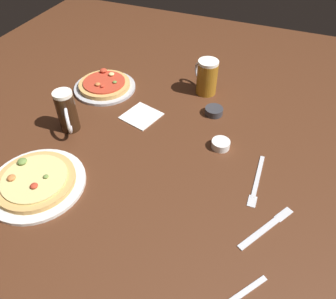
% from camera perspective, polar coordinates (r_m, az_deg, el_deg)
% --- Properties ---
extents(ground_plane, '(2.40, 2.40, 0.03)m').
position_cam_1_polar(ground_plane, '(1.14, 0.00, -1.26)').
color(ground_plane, '#4C2816').
extents(pizza_plate_near, '(0.31, 0.31, 0.05)m').
position_cam_1_polar(pizza_plate_near, '(1.11, -22.14, -5.25)').
color(pizza_plate_near, silver).
rests_on(pizza_plate_near, ground_plane).
extents(pizza_plate_far, '(0.27, 0.27, 0.05)m').
position_cam_1_polar(pizza_plate_far, '(1.47, -11.03, 10.96)').
color(pizza_plate_far, '#B2B2B7').
rests_on(pizza_plate_far, ground_plane).
extents(beer_mug_dark, '(0.10, 0.11, 0.16)m').
position_cam_1_polar(beer_mug_dark, '(1.24, -17.28, 6.25)').
color(beer_mug_dark, black).
rests_on(beer_mug_dark, ground_plane).
extents(beer_mug_amber, '(0.12, 0.12, 0.15)m').
position_cam_1_polar(beer_mug_amber, '(1.40, 6.77, 12.54)').
color(beer_mug_amber, '#9E6619').
rests_on(beer_mug_amber, ground_plane).
extents(ramekin_sauce, '(0.07, 0.07, 0.03)m').
position_cam_1_polar(ramekin_sauce, '(1.16, 9.21, 0.92)').
color(ramekin_sauce, white).
rests_on(ramekin_sauce, ground_plane).
extents(ramekin_butter, '(0.07, 0.07, 0.03)m').
position_cam_1_polar(ramekin_butter, '(1.31, 8.04, 6.68)').
color(ramekin_butter, '#333338').
rests_on(ramekin_butter, ground_plane).
extents(napkin_folded, '(0.16, 0.16, 0.01)m').
position_cam_1_polar(napkin_folded, '(1.29, -4.70, 5.96)').
color(napkin_folded, white).
rests_on(napkin_folded, ground_plane).
extents(knife_right, '(0.13, 0.19, 0.01)m').
position_cam_1_polar(knife_right, '(0.98, 16.89, -12.90)').
color(knife_right, silver).
rests_on(knife_right, ground_plane).
extents(fork_spare, '(0.03, 0.23, 0.01)m').
position_cam_1_polar(fork_spare, '(1.08, 15.30, -5.33)').
color(fork_spare, silver).
rests_on(fork_spare, ground_plane).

